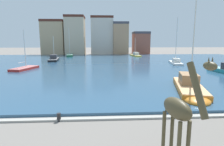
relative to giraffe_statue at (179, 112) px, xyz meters
name	(u,v)px	position (x,y,z in m)	size (l,w,h in m)	color
harbor_water	(96,64)	(-3.88, 31.89, -2.09)	(86.76, 53.93, 0.30)	#2D5170
quay_edge_coping	(85,118)	(-3.88, 4.68, -2.18)	(86.76, 0.50, 0.12)	#ADA89E
giraffe_statue	(179,112)	(0.00, 0.00, 0.00)	(0.93, 2.48, 4.38)	#4C4228
sailboat_yellow	(135,55)	(7.89, 52.42, -1.75)	(2.61, 8.21, 5.89)	gold
sailboat_white	(175,63)	(12.37, 31.02, -1.73)	(3.00, 7.52, 9.59)	white
sailboat_green	(70,55)	(-12.64, 52.84, -1.75)	(2.83, 8.64, 8.95)	#236B42
sailboat_orange	(190,88)	(5.28, 9.83, -1.66)	(4.41, 8.79, 8.85)	orange
sailboat_red	(27,69)	(-15.12, 24.84, -1.87)	(3.26, 6.37, 6.63)	red
sailboat_black	(54,59)	(-14.17, 39.30, -1.67)	(3.05, 9.09, 6.06)	black
mooring_bollard	(59,117)	(-5.46, 4.53, -1.99)	(0.24, 0.24, 0.50)	#232326
townhouse_wide_warehouse	(54,38)	(-19.61, 62.46, 3.88)	(7.85, 7.30, 12.21)	tan
townhouse_tall_gabled	(75,36)	(-11.88, 61.39, 4.56)	(6.67, 7.52, 13.57)	#C6B293
townhouse_end_terrace	(102,36)	(-2.42, 63.37, 4.63)	(8.00, 5.87, 13.71)	beige
townhouse_corner_house	(120,39)	(4.21, 62.14, 3.60)	(5.48, 5.35, 11.64)	tan
townhouse_narrow_midrow	(141,43)	(12.27, 64.75, 1.97)	(5.93, 6.36, 8.39)	#8E5142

